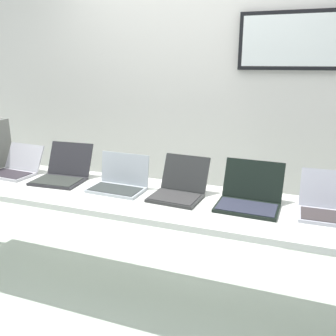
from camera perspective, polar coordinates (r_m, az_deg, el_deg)
name	(u,v)px	position (r m, az deg, el deg)	size (l,w,h in m)	color
ground	(149,299)	(2.82, -3.10, -20.01)	(8.00, 8.00, 0.04)	#B5C0B3
back_wall	(196,106)	(3.35, 4.52, 9.78)	(8.00, 0.11, 2.51)	silver
workbench	(147,202)	(2.44, -3.38, -5.38)	(3.68, 0.70, 0.80)	silver
laptop_station_0	(16,168)	(3.11, -22.98, 0.05)	(0.37, 0.35, 0.21)	#B0AEB6
laptop_station_1	(63,172)	(2.83, -16.33, -0.67)	(0.38, 0.39, 0.26)	#27262A
laptop_station_2	(119,182)	(2.54, -7.71, -2.16)	(0.38, 0.28, 0.24)	#AAB1B9
laptop_station_3	(179,188)	(2.39, 1.77, -3.22)	(0.35, 0.38, 0.25)	#272828
laptop_station_4	(249,197)	(2.29, 12.78, -4.45)	(0.39, 0.37, 0.25)	black
laptop_station_5	(326,206)	(2.30, 23.80, -5.48)	(0.31, 0.31, 0.24)	#AEAFBB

